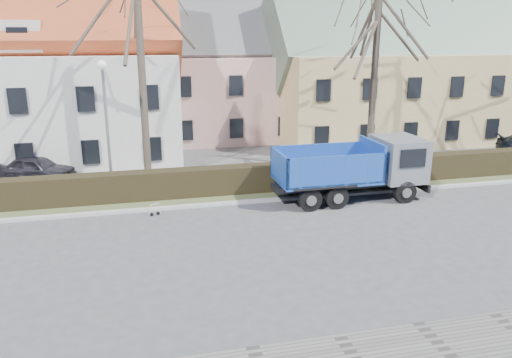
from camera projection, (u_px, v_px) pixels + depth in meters
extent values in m
plane|color=#4A4B4D|center=(214.00, 249.00, 17.66)|extent=(120.00, 120.00, 0.00)
cube|color=#ABAAA8|center=(198.00, 206.00, 21.94)|extent=(80.00, 0.30, 0.12)
cube|color=#4A5630|center=(194.00, 195.00, 23.44)|extent=(80.00, 3.00, 0.10)
cube|color=black|center=(194.00, 184.00, 23.08)|extent=(60.00, 0.90, 1.30)
imported|color=#232229|center=(37.00, 168.00, 25.69)|extent=(4.16, 2.92, 1.31)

